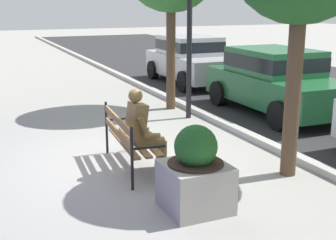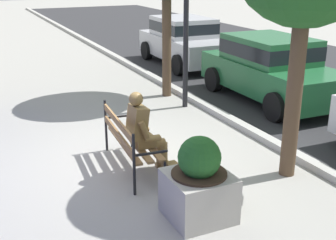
{
  "view_description": "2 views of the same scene",
  "coord_description": "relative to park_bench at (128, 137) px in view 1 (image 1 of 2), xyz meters",
  "views": [
    {
      "loc": [
        6.99,
        -2.1,
        2.65
      ],
      "look_at": [
        0.26,
        0.84,
        0.75
      ],
      "focal_mm": 48.92,
      "sensor_mm": 36.0,
      "label": 1
    },
    {
      "loc": [
        6.55,
        -2.1,
        3.17
      ],
      "look_at": [
        0.26,
        0.84,
        0.75
      ],
      "focal_mm": 47.41,
      "sensor_mm": 36.0,
      "label": 2
    }
  ],
  "objects": [
    {
      "name": "lamp_post",
      "position": [
        -2.66,
        2.4,
        2.01
      ],
      "size": [
        0.32,
        0.32,
        3.9
      ],
      "color": "black",
      "rests_on": "ground"
    },
    {
      "name": "concrete_planter",
      "position": [
        1.79,
        0.32,
        -0.06
      ],
      "size": [
        0.81,
        0.81,
        1.14
      ],
      "color": "#A8A399",
      "rests_on": "ground"
    },
    {
      "name": "curb_stone",
      "position": [
        -0.25,
        2.77,
        -0.48
      ],
      "size": [
        60.0,
        0.2,
        0.12
      ],
      "primitive_type": "cube",
      "color": "#B2AFA8",
      "rests_on": "ground"
    },
    {
      "name": "park_bench",
      "position": [
        0.0,
        0.0,
        0.0
      ],
      "size": [
        1.83,
        0.66,
        0.95
      ],
      "color": "olive",
      "rests_on": "ground"
    },
    {
      "name": "parked_car_green",
      "position": [
        -2.28,
        4.55,
        0.3
      ],
      "size": [
        4.13,
        1.98,
        1.56
      ],
      "color": "#236638",
      "rests_on": "ground"
    },
    {
      "name": "bronze_statue_seated",
      "position": [
        0.26,
        0.21,
        0.12
      ],
      "size": [
        0.63,
        0.77,
        1.37
      ],
      "color": "olive",
      "rests_on": "ground"
    },
    {
      "name": "parked_car_silver",
      "position": [
        -6.96,
        4.55,
        0.3
      ],
      "size": [
        4.13,
        1.98,
        1.56
      ],
      "color": "#B7B7BC",
      "rests_on": "ground"
    },
    {
      "name": "ground_plane",
      "position": [
        -0.25,
        -0.13,
        -0.54
      ],
      "size": [
        80.0,
        80.0,
        0.0
      ],
      "primitive_type": "plane",
      "color": "#9E9B93"
    }
  ]
}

